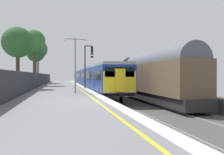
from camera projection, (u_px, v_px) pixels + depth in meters
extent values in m
cube|color=slate|center=(60.00, 110.00, 13.77)|extent=(6.40, 110.00, 1.00)
cube|color=silver|center=(108.00, 100.00, 14.38)|extent=(0.60, 110.00, 0.01)
cube|color=yellow|center=(96.00, 100.00, 14.22)|extent=(0.12, 110.00, 0.01)
cube|color=#423F3D|center=(192.00, 115.00, 15.61)|extent=(11.00, 110.00, 0.20)
cube|color=gray|center=(123.00, 115.00, 14.59)|extent=(0.07, 110.00, 0.08)
cube|color=gray|center=(145.00, 114.00, 14.89)|extent=(0.07, 110.00, 0.08)
cube|color=gray|center=(181.00, 113.00, 15.44)|extent=(0.07, 110.00, 0.08)
cube|color=gray|center=(201.00, 112.00, 15.74)|extent=(0.07, 110.00, 0.08)
cube|color=navy|center=(99.00, 78.00, 28.54)|extent=(2.80, 20.88, 2.30)
cube|color=black|center=(99.00, 88.00, 28.55)|extent=(2.64, 20.28, 0.25)
cube|color=#93999E|center=(99.00, 67.00, 28.53)|extent=(2.68, 20.88, 0.24)
cube|color=black|center=(88.00, 75.00, 28.24)|extent=(0.02, 19.28, 0.84)
cube|color=#1D3A98|center=(93.00, 79.00, 23.14)|extent=(0.03, 1.10, 1.90)
cube|color=#1D3A98|center=(84.00, 78.00, 33.35)|extent=(0.03, 1.10, 1.90)
cylinder|color=black|center=(104.00, 98.00, 20.72)|extent=(0.12, 0.84, 0.84)
cylinder|color=black|center=(121.00, 98.00, 21.05)|extent=(0.12, 0.84, 0.84)
cylinder|color=black|center=(86.00, 89.00, 36.05)|extent=(0.12, 0.84, 0.84)
cylinder|color=black|center=(96.00, 89.00, 36.38)|extent=(0.12, 0.84, 0.84)
cube|color=navy|center=(83.00, 77.00, 49.54)|extent=(2.80, 20.88, 2.30)
cube|color=black|center=(83.00, 83.00, 49.55)|extent=(2.64, 20.28, 0.25)
cube|color=#93999E|center=(83.00, 71.00, 49.53)|extent=(2.68, 20.88, 0.24)
cube|color=black|center=(77.00, 75.00, 49.24)|extent=(0.02, 19.28, 0.84)
cube|color=#1D3A98|center=(78.00, 77.00, 44.14)|extent=(0.03, 1.10, 1.90)
cube|color=#1D3A98|center=(75.00, 77.00, 54.34)|extent=(0.03, 1.10, 1.90)
cylinder|color=black|center=(83.00, 87.00, 41.72)|extent=(0.12, 0.84, 0.84)
cylinder|color=black|center=(92.00, 87.00, 42.05)|extent=(0.12, 0.84, 0.84)
cylinder|color=black|center=(77.00, 84.00, 57.05)|extent=(0.12, 0.84, 0.84)
cylinder|color=black|center=(84.00, 84.00, 57.38)|extent=(0.12, 0.84, 0.84)
cube|color=yellow|center=(120.00, 82.00, 18.37)|extent=(2.70, 0.10, 1.70)
cube|color=black|center=(120.00, 72.00, 18.36)|extent=(2.40, 0.08, 0.80)
cube|color=yellow|center=(120.00, 80.00, 18.24)|extent=(0.80, 0.24, 1.80)
cylinder|color=white|center=(108.00, 92.00, 18.12)|extent=(0.18, 0.06, 0.18)
cylinder|color=white|center=(131.00, 91.00, 18.52)|extent=(0.18, 0.06, 0.18)
cylinder|color=black|center=(121.00, 95.00, 18.10)|extent=(0.20, 0.35, 0.20)
cube|color=black|center=(83.00, 70.00, 49.53)|extent=(0.60, 0.90, 0.20)
cube|color=#232326|center=(157.00, 97.00, 21.09)|extent=(2.30, 13.87, 0.79)
cube|color=brown|center=(157.00, 78.00, 21.08)|extent=(2.60, 13.07, 2.62)
cylinder|color=#515660|center=(157.00, 63.00, 21.07)|extent=(2.39, 12.67, 2.39)
cylinder|color=black|center=(175.00, 105.00, 16.11)|extent=(0.12, 0.84, 0.84)
cylinder|color=black|center=(196.00, 104.00, 16.44)|extent=(0.12, 0.84, 0.84)
cylinder|color=black|center=(133.00, 94.00, 25.75)|extent=(0.12, 0.84, 0.84)
cylinder|color=black|center=(146.00, 94.00, 26.08)|extent=(0.12, 0.84, 0.84)
cube|color=#232326|center=(119.00, 88.00, 35.43)|extent=(2.30, 13.87, 0.79)
cube|color=brown|center=(119.00, 77.00, 35.41)|extent=(2.60, 13.07, 2.62)
cylinder|color=#515660|center=(119.00, 68.00, 35.40)|extent=(2.39, 12.67, 2.39)
cylinder|color=black|center=(122.00, 91.00, 30.44)|extent=(0.12, 0.84, 0.84)
cylinder|color=black|center=(133.00, 91.00, 30.77)|extent=(0.12, 0.84, 0.84)
cylinder|color=black|center=(107.00, 87.00, 40.09)|extent=(0.12, 0.84, 0.84)
cylinder|color=black|center=(116.00, 87.00, 40.42)|extent=(0.12, 0.84, 0.84)
cylinder|color=#47474C|center=(85.00, 67.00, 27.97)|extent=(0.18, 0.18, 5.11)
cube|color=#47474C|center=(89.00, 46.00, 28.04)|extent=(0.90, 0.12, 0.12)
cube|color=black|center=(92.00, 51.00, 28.13)|extent=(0.28, 0.20, 1.00)
cylinder|color=black|center=(92.00, 48.00, 28.01)|extent=(0.16, 0.04, 0.16)
cylinder|color=black|center=(92.00, 50.00, 28.01)|extent=(0.16, 0.04, 0.16)
cylinder|color=#19D83F|center=(92.00, 53.00, 28.01)|extent=(0.16, 0.04, 0.16)
cube|color=black|center=(92.00, 57.00, 28.13)|extent=(0.32, 0.16, 0.24)
cylinder|color=#93999E|center=(75.00, 65.00, 20.73)|extent=(0.14, 0.14, 4.88)
cube|color=#93999E|center=(80.00, 39.00, 20.80)|extent=(0.90, 0.08, 0.08)
cylinder|color=silver|center=(85.00, 40.00, 20.90)|extent=(0.20, 0.20, 0.18)
cube|color=#93999E|center=(70.00, 39.00, 20.61)|extent=(0.90, 0.08, 0.08)
cylinder|color=silver|center=(65.00, 40.00, 20.52)|extent=(0.20, 0.20, 0.18)
cube|color=#282B2D|center=(6.00, 86.00, 13.14)|extent=(0.03, 99.00, 1.83)
cube|color=#38383D|center=(6.00, 70.00, 13.13)|extent=(0.06, 99.00, 0.06)
cylinder|color=#38383D|center=(6.00, 86.00, 13.14)|extent=(0.07, 0.07, 1.83)
cylinder|color=#38383D|center=(32.00, 81.00, 24.56)|extent=(0.07, 0.07, 1.83)
cylinder|color=#38383D|center=(42.00, 80.00, 35.99)|extent=(0.07, 0.07, 1.83)
cylinder|color=#38383D|center=(47.00, 79.00, 47.41)|extent=(0.07, 0.07, 1.83)
cylinder|color=#38383D|center=(50.00, 78.00, 58.84)|extent=(0.07, 0.07, 1.83)
cylinder|color=#473323|center=(36.00, 71.00, 43.57)|extent=(0.30, 0.30, 4.87)
sphere|color=#234C23|center=(36.00, 53.00, 43.54)|extent=(3.33, 3.33, 3.33)
sphere|color=#234C23|center=(34.00, 55.00, 43.27)|extent=(2.35, 2.35, 2.35)
cylinder|color=#473323|center=(18.00, 70.00, 26.67)|extent=(0.42, 0.42, 4.38)
sphere|color=#285628|center=(18.00, 42.00, 26.64)|extent=(3.54, 3.54, 3.54)
sphere|color=#285628|center=(15.00, 46.00, 26.97)|extent=(2.47, 2.47, 2.47)
cylinder|color=#473323|center=(38.00, 69.00, 48.53)|extent=(0.32, 0.32, 5.96)
sphere|color=#33662D|center=(38.00, 49.00, 48.50)|extent=(3.90, 3.90, 3.90)
sphere|color=#33662D|center=(36.00, 52.00, 48.49)|extent=(3.09, 3.09, 3.09)
cylinder|color=#473323|center=(34.00, 66.00, 35.31)|extent=(0.36, 0.36, 5.93)
sphere|color=#33662D|center=(34.00, 41.00, 35.28)|extent=(3.35, 3.35, 3.35)
sphere|color=#33662D|center=(38.00, 44.00, 35.97)|extent=(2.16, 2.16, 2.16)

